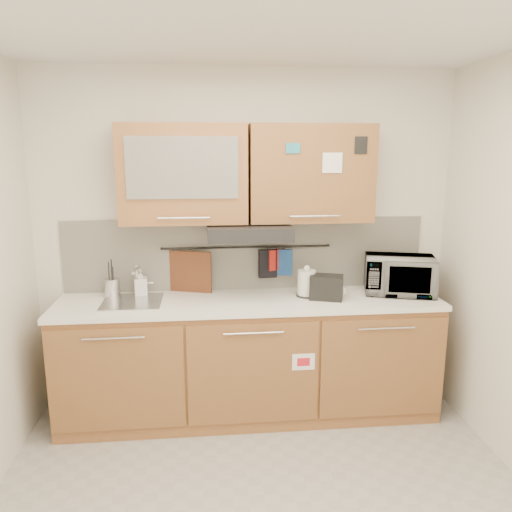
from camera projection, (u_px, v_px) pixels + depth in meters
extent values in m
plane|color=white|center=(272.00, 9.00, 2.16)|extent=(3.20, 3.20, 0.00)
plane|color=silver|center=(246.00, 241.00, 3.90)|extent=(3.20, 0.00, 3.20)
cube|color=#AA6A3C|center=(250.00, 359.00, 3.79)|extent=(2.80, 0.60, 0.88)
cube|color=black|center=(250.00, 406.00, 3.87)|extent=(2.80, 0.54, 0.10)
cube|color=#935D34|center=(117.00, 380.00, 3.38)|extent=(0.91, 0.02, 0.74)
cylinder|color=silver|center=(113.00, 338.00, 3.29)|extent=(0.41, 0.01, 0.01)
cube|color=#935D34|center=(253.00, 374.00, 3.48)|extent=(0.91, 0.02, 0.74)
cylinder|color=silver|center=(254.00, 333.00, 3.39)|extent=(0.41, 0.01, 0.01)
cube|color=#935D34|center=(383.00, 368.00, 3.57)|extent=(0.91, 0.02, 0.74)
cylinder|color=silver|center=(387.00, 328.00, 3.48)|extent=(0.41, 0.01, 0.01)
cube|color=white|center=(249.00, 302.00, 3.68)|extent=(2.82, 0.62, 0.04)
cube|color=silver|center=(246.00, 254.00, 3.90)|extent=(2.80, 0.02, 0.56)
cube|color=#AA6A3C|center=(184.00, 174.00, 3.57)|extent=(0.90, 0.35, 0.70)
cube|color=silver|center=(182.00, 168.00, 3.38)|extent=(0.76, 0.02, 0.42)
cube|color=#935D34|center=(310.00, 173.00, 3.66)|extent=(0.90, 0.35, 0.70)
cube|color=white|center=(332.00, 163.00, 3.48)|extent=(0.14, 0.00, 0.14)
cube|color=black|center=(249.00, 231.00, 3.63)|extent=(0.60, 0.46, 0.10)
cube|color=silver|center=(132.00, 303.00, 3.60)|extent=(0.42, 0.40, 0.03)
cylinder|color=silver|center=(137.00, 281.00, 3.73)|extent=(0.03, 0.03, 0.24)
cylinder|color=silver|center=(135.00, 270.00, 3.63)|extent=(0.02, 0.18, 0.02)
cylinder|color=black|center=(246.00, 247.00, 3.86)|extent=(1.30, 0.02, 0.02)
cylinder|color=silver|center=(112.00, 288.00, 3.72)|extent=(0.12, 0.12, 0.14)
cylinder|color=black|center=(109.00, 280.00, 3.71)|extent=(0.01, 0.01, 0.27)
cylinder|color=black|center=(114.00, 282.00, 3.69)|extent=(0.01, 0.01, 0.24)
cylinder|color=black|center=(112.00, 278.00, 3.72)|extent=(0.01, 0.01, 0.29)
cylinder|color=black|center=(110.00, 284.00, 3.69)|extent=(0.01, 0.01, 0.21)
cylinder|color=silver|center=(306.00, 283.00, 3.74)|extent=(0.16, 0.16, 0.20)
sphere|color=silver|center=(307.00, 268.00, 3.71)|extent=(0.04, 0.04, 0.04)
cube|color=silver|center=(317.00, 281.00, 3.76)|extent=(0.02, 0.03, 0.13)
cylinder|color=black|center=(306.00, 295.00, 3.76)|extent=(0.15, 0.15, 0.01)
cube|color=black|center=(326.00, 287.00, 3.66)|extent=(0.27, 0.21, 0.18)
cube|color=black|center=(321.00, 276.00, 3.65)|extent=(0.10, 0.12, 0.01)
cube|color=black|center=(333.00, 277.00, 3.64)|extent=(0.10, 0.12, 0.01)
imported|color=#999999|center=(400.00, 275.00, 3.81)|extent=(0.59, 0.47, 0.28)
imported|color=#999999|center=(141.00, 282.00, 3.75)|extent=(0.10, 0.10, 0.21)
cube|color=brown|center=(191.00, 277.00, 3.85)|extent=(0.32, 0.13, 0.41)
cube|color=navy|center=(284.00, 262.00, 3.90)|extent=(0.13, 0.06, 0.20)
cube|color=black|center=(268.00, 264.00, 3.88)|extent=(0.14, 0.05, 0.22)
cube|color=#B21D17|center=(277.00, 260.00, 3.88)|extent=(0.13, 0.07, 0.16)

